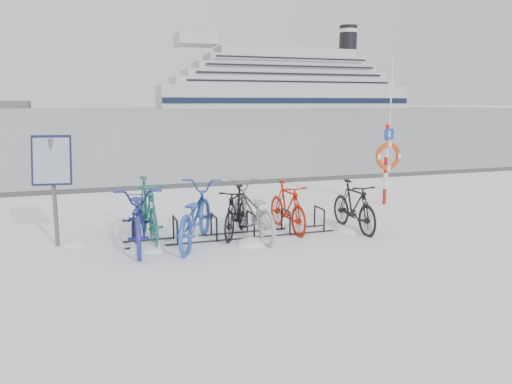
% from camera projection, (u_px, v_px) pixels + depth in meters
% --- Properties ---
extents(ground, '(900.00, 900.00, 0.00)m').
position_uv_depth(ground, '(233.00, 237.00, 9.43)').
color(ground, white).
rests_on(ground, ground).
extents(ice_sheet, '(400.00, 298.00, 0.02)m').
position_uv_depth(ice_sheet, '(98.00, 111.00, 154.31)').
color(ice_sheet, '#A7B2BC').
rests_on(ice_sheet, ground).
extents(quay_edge, '(400.00, 0.25, 0.10)m').
position_uv_depth(quay_edge, '(180.00, 186.00, 14.94)').
color(quay_edge, '#3F3F42').
rests_on(quay_edge, ground).
extents(bike_rack, '(4.00, 0.48, 0.46)m').
position_uv_depth(bike_rack, '(233.00, 228.00, 9.40)').
color(bike_rack, black).
rests_on(bike_rack, ground).
extents(info_board, '(0.68, 0.33, 1.96)m').
position_uv_depth(info_board, '(52.00, 167.00, 8.57)').
color(info_board, '#595B5E').
rests_on(info_board, ground).
extents(lifebuoy_station, '(0.69, 0.21, 3.60)m').
position_uv_depth(lifebuoy_station, '(388.00, 156.00, 12.22)').
color(lifebuoy_station, red).
rests_on(lifebuoy_station, ground).
extents(cruise_ferry, '(124.27, 23.47, 40.83)m').
position_uv_depth(cruise_ferry, '(284.00, 85.00, 244.82)').
color(cruise_ferry, silver).
rests_on(cruise_ferry, ground).
extents(bike_0, '(0.93, 2.26, 1.16)m').
position_uv_depth(bike_0, '(138.00, 214.00, 8.73)').
color(bike_0, navy).
rests_on(bike_0, ground).
extents(bike_1, '(0.66, 2.00, 1.19)m').
position_uv_depth(bike_1, '(148.00, 208.00, 9.17)').
color(bike_1, '#1F6358').
rests_on(bike_1, ground).
extents(bike_2, '(1.59, 2.28, 1.13)m').
position_uv_depth(bike_2, '(195.00, 213.00, 8.91)').
color(bike_2, '#2B54B1').
rests_on(bike_2, ground).
extents(bike_3, '(1.23, 1.64, 0.98)m').
position_uv_depth(bike_3, '(236.00, 210.00, 9.50)').
color(bike_3, black).
rests_on(bike_3, ground).
extents(bike_4, '(0.85, 2.09, 1.07)m').
position_uv_depth(bike_4, '(252.00, 209.00, 9.40)').
color(bike_4, '#94989B').
rests_on(bike_4, ground).
extents(bike_5, '(0.55, 1.70, 1.01)m').
position_uv_depth(bike_5, '(287.00, 205.00, 9.86)').
color(bike_5, '#B91D04').
rests_on(bike_5, ground).
extents(bike_6, '(0.48, 1.70, 1.02)m').
position_uv_depth(bike_6, '(354.00, 205.00, 9.90)').
color(bike_6, black).
rests_on(bike_6, ground).
extents(snow_drifts, '(6.30, 1.45, 0.22)m').
position_uv_depth(snow_drifts, '(243.00, 238.00, 9.36)').
color(snow_drifts, white).
rests_on(snow_drifts, ground).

